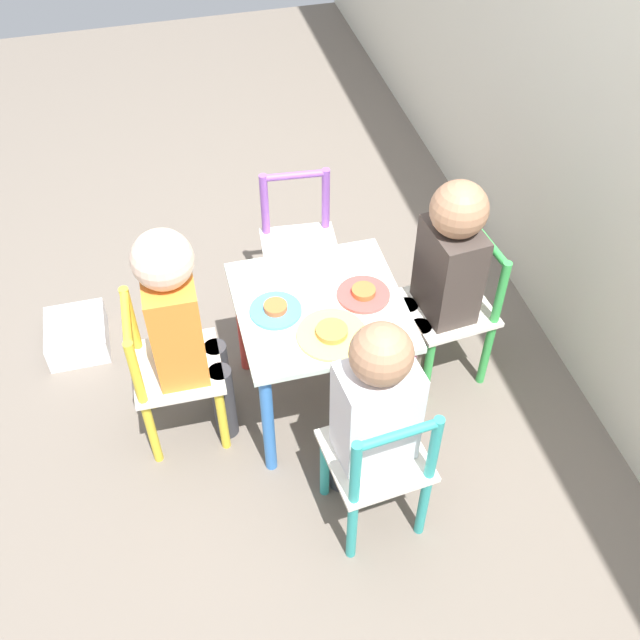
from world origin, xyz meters
TOP-DOWN VIEW (x-y plane):
  - ground_plane at (0.00, 0.00)m, footprint 6.00×6.00m
  - kids_table at (0.00, 0.00)m, footprint 0.48×0.48m
  - chair_green at (-0.04, 0.46)m, footprint 0.28×0.28m
  - chair_yellow at (-0.01, -0.46)m, footprint 0.26×0.26m
  - chair_teal at (0.46, 0.04)m, footprint 0.28×0.28m
  - chair_purple at (-0.46, 0.04)m, footprint 0.28×0.28m
  - child_back at (-0.04, 0.40)m, footprint 0.21×0.22m
  - child_front at (-0.01, -0.40)m, footprint 0.20×0.22m
  - child_right at (0.40, 0.04)m, footprint 0.22×0.21m
  - plate_back at (0.00, 0.13)m, footprint 0.16×0.16m
  - plate_front at (-0.00, -0.13)m, footprint 0.15×0.15m
  - plate_right at (0.13, 0.00)m, footprint 0.20×0.20m
  - storage_bin at (-0.45, -0.77)m, footprint 0.23×0.20m

SIDE VIEW (x-z plane):
  - ground_plane at x=0.00m, z-range 0.00..0.00m
  - storage_bin at x=-0.45m, z-range 0.00..0.10m
  - chair_green at x=-0.04m, z-range 0.00..0.53m
  - chair_yellow at x=-0.01m, z-range 0.00..0.53m
  - chair_teal at x=0.46m, z-range 0.00..0.53m
  - chair_purple at x=-0.46m, z-range 0.00..0.53m
  - kids_table at x=0.00m, z-range 0.14..0.60m
  - child_right at x=0.40m, z-range 0.07..0.83m
  - plate_front at x=0.00m, z-range 0.45..0.48m
  - plate_right at x=0.13m, z-range 0.45..0.48m
  - plate_back at x=0.00m, z-range 0.45..0.48m
  - child_back at x=-0.04m, z-range 0.08..0.85m
  - child_front at x=-0.01m, z-range 0.08..0.87m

